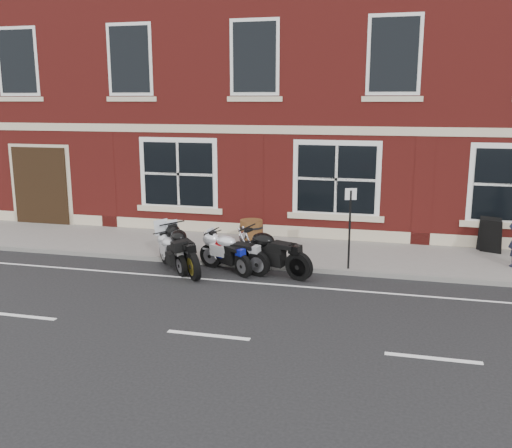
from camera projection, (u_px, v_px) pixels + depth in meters
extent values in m
plane|color=black|center=(249.00, 285.00, 13.42)|extent=(80.00, 80.00, 0.00)
cube|color=slate|center=(276.00, 251.00, 16.25)|extent=(30.00, 3.00, 0.12)
cube|color=slate|center=(263.00, 266.00, 14.75)|extent=(30.00, 0.16, 0.12)
cube|color=maroon|center=(317.00, 54.00, 22.09)|extent=(24.00, 12.00, 12.00)
cylinder|color=black|center=(166.00, 253.00, 15.16)|extent=(0.46, 0.50, 0.57)
cylinder|color=black|center=(182.00, 265.00, 14.05)|extent=(0.46, 0.50, 0.57)
cube|color=black|center=(173.00, 247.00, 14.58)|extent=(0.63, 0.67, 0.19)
ellipsoid|color=#A1A2A6|center=(171.00, 242.00, 14.67)|extent=(0.57, 0.58, 0.28)
cube|color=black|center=(178.00, 248.00, 14.26)|extent=(0.49, 0.52, 0.09)
cube|color=silver|center=(165.00, 226.00, 14.99)|extent=(0.30, 0.27, 0.40)
cylinder|color=black|center=(214.00, 254.00, 15.00)|extent=(0.53, 0.45, 0.58)
cylinder|color=black|center=(244.00, 266.00, 13.98)|extent=(0.53, 0.45, 0.58)
cube|color=black|center=(228.00, 248.00, 14.46)|extent=(0.71, 0.62, 0.20)
ellipsoid|color=#B6070D|center=(224.00, 243.00, 14.54)|extent=(0.60, 0.57, 0.29)
cube|color=black|center=(236.00, 248.00, 14.16)|extent=(0.54, 0.49, 0.09)
cylinder|color=black|center=(176.00, 250.00, 15.18)|extent=(0.55, 0.65, 0.71)
cylinder|color=black|center=(195.00, 266.00, 13.74)|extent=(0.55, 0.65, 0.71)
cube|color=black|center=(184.00, 243.00, 14.43)|extent=(0.76, 0.87, 0.25)
ellipsoid|color=black|center=(182.00, 236.00, 14.55)|extent=(0.70, 0.74, 0.36)
cube|color=black|center=(189.00, 243.00, 14.01)|extent=(0.61, 0.66, 0.11)
cylinder|color=black|center=(212.00, 255.00, 14.82)|extent=(0.65, 0.32, 0.64)
cylinder|color=black|center=(259.00, 264.00, 14.07)|extent=(0.65, 0.32, 0.64)
cube|color=black|center=(233.00, 246.00, 14.40)|extent=(0.83, 0.48, 0.22)
ellipsoid|color=silver|center=(228.00, 241.00, 14.45)|extent=(0.64, 0.51, 0.32)
cube|color=black|center=(246.00, 245.00, 14.18)|extent=(0.60, 0.42, 0.10)
cylinder|color=black|center=(247.00, 255.00, 14.69)|extent=(0.72, 0.42, 0.72)
cylinder|color=black|center=(300.00, 266.00, 13.73)|extent=(0.72, 0.42, 0.72)
cube|color=black|center=(271.00, 245.00, 14.16)|extent=(0.93, 0.60, 0.25)
ellipsoid|color=black|center=(265.00, 239.00, 14.23)|extent=(0.73, 0.62, 0.36)
cube|color=black|center=(286.00, 244.00, 13.88)|extent=(0.68, 0.51, 0.11)
cylinder|color=#552616|center=(251.00, 233.00, 16.51)|extent=(0.65, 0.65, 0.76)
cylinder|color=black|center=(251.00, 239.00, 16.55)|extent=(0.69, 0.69, 0.05)
cylinder|color=black|center=(251.00, 227.00, 16.47)|extent=(0.69, 0.69, 0.05)
cylinder|color=black|center=(350.00, 230.00, 14.13)|extent=(0.05, 0.05, 1.99)
cube|color=silver|center=(351.00, 194.00, 13.94)|extent=(0.28, 0.11, 0.29)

